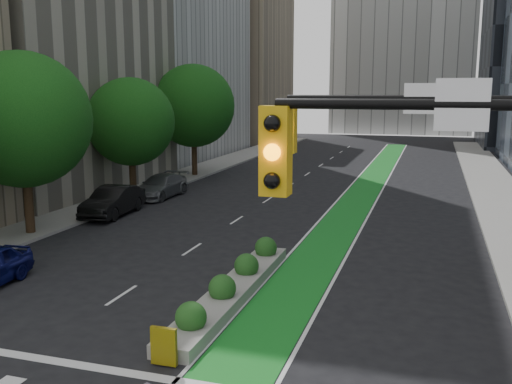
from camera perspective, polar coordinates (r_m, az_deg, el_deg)
The scene contains 11 objects.
sidewalk_left at distance 40.90m, azimuth -11.06°, elevation 0.30°, with size 3.60×90.00×0.15m, color gray.
sidewalk_right at distance 36.34m, azimuth 23.84°, elevation -1.62°, with size 3.60×90.00×0.15m, color gray.
bike_lane_paint at distance 41.25m, azimuth 10.86°, elevation 0.29°, with size 2.20×70.00×0.01m, color #167B22.
building_tan_far at distance 81.42m, azimuth -2.53°, elevation 14.42°, with size 14.00×16.00×26.00m, color tan.
tree_mid at distance 29.07m, azimuth -22.29°, elevation 6.69°, with size 6.40×6.40×8.78m.
tree_midfar at distance 37.36m, azimuth -12.42°, elevation 6.86°, with size 5.60×5.60×7.76m.
tree_far at distance 46.28m, azimuth -6.28°, elevation 8.55°, with size 6.60×6.60×9.00m.
signal_right at distance 11.16m, azimuth 23.23°, elevation -1.77°, with size 5.82×0.51×7.20m.
median_planter at distance 19.68m, azimuth -2.31°, elevation -9.38°, with size 1.20×10.26×1.10m.
parked_car_left_mid at distance 32.87m, azimuth -14.12°, elevation -0.90°, with size 1.73×4.97×1.64m, color black.
parked_car_left_far at distance 37.91m, azimuth -9.53°, elevation 0.59°, with size 2.06×5.07×1.47m, color #585B5D.
Camera 1 is at (7.46, -10.42, 6.95)m, focal length 40.00 mm.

